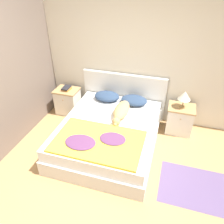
% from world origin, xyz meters
% --- Properties ---
extents(ground_plane, '(16.00, 16.00, 0.00)m').
position_xyz_m(ground_plane, '(0.00, 0.00, 0.00)').
color(ground_plane, tan).
extents(wall_back, '(9.00, 0.06, 2.55)m').
position_xyz_m(wall_back, '(0.00, 2.13, 1.27)').
color(wall_back, beige).
rests_on(wall_back, ground_plane).
extents(wall_side_left, '(0.06, 3.10, 2.55)m').
position_xyz_m(wall_side_left, '(-1.59, 1.05, 1.27)').
color(wall_side_left, '#706056').
rests_on(wall_side_left, ground_plane).
extents(bed, '(1.60, 1.96, 0.47)m').
position_xyz_m(bed, '(0.01, 1.06, 0.23)').
color(bed, silver).
rests_on(bed, ground_plane).
extents(headboard, '(1.68, 0.06, 0.95)m').
position_xyz_m(headboard, '(0.01, 2.06, 0.49)').
color(headboard, silver).
rests_on(headboard, ground_plane).
extents(nightstand_left, '(0.48, 0.41, 0.54)m').
position_xyz_m(nightstand_left, '(-1.15, 1.81, 0.27)').
color(nightstand_left, silver).
rests_on(nightstand_left, ground_plane).
extents(nightstand_right, '(0.48, 0.41, 0.54)m').
position_xyz_m(nightstand_right, '(1.16, 1.81, 0.27)').
color(nightstand_right, silver).
rests_on(nightstand_right, ground_plane).
extents(pillow_left, '(0.50, 0.37, 0.15)m').
position_xyz_m(pillow_left, '(-0.27, 1.80, 0.54)').
color(pillow_left, navy).
rests_on(pillow_left, bed).
extents(pillow_right, '(0.50, 0.37, 0.15)m').
position_xyz_m(pillow_right, '(0.28, 1.80, 0.54)').
color(pillow_right, navy).
rests_on(pillow_right, bed).
extents(quilt, '(1.32, 0.85, 0.07)m').
position_xyz_m(quilt, '(-0.01, 0.54, 0.49)').
color(quilt, yellow).
rests_on(quilt, bed).
extents(dog, '(0.25, 0.82, 0.18)m').
position_xyz_m(dog, '(0.14, 1.35, 0.55)').
color(dog, tan).
rests_on(dog, bed).
extents(book_stack, '(0.16, 0.22, 0.06)m').
position_xyz_m(book_stack, '(-1.15, 1.82, 0.57)').
color(book_stack, orange).
rests_on(book_stack, nightstand_left).
extents(table_lamp, '(0.22, 0.22, 0.32)m').
position_xyz_m(table_lamp, '(1.16, 1.81, 0.77)').
color(table_lamp, '#9E7A4C').
rests_on(table_lamp, nightstand_right).
extents(rug, '(1.15, 0.77, 0.00)m').
position_xyz_m(rug, '(1.55, 0.53, 0.00)').
color(rug, '#604C75').
rests_on(rug, ground_plane).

